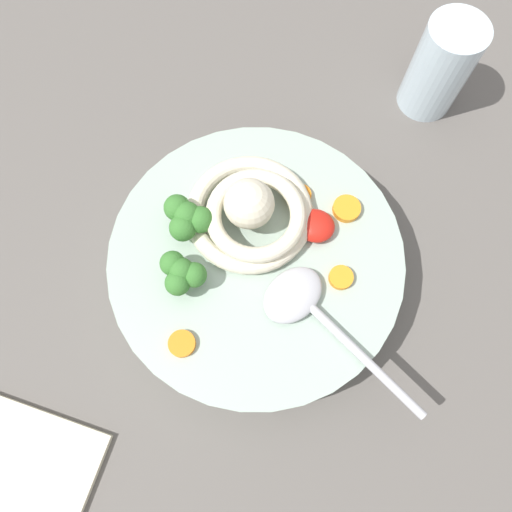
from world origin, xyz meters
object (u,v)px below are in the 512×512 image
(drinking_glass, at_px, (440,68))
(folded_napkin, at_px, (14,475))
(soup_spoon, at_px, (305,301))
(noodle_pile, at_px, (251,212))
(soup_bowl, at_px, (256,265))

(drinking_glass, relative_size, folded_napkin, 0.77)
(drinking_glass, bearing_deg, folded_napkin, -118.88)
(folded_napkin, bearing_deg, soup_spoon, 46.17)
(soup_spoon, bearing_deg, drinking_glass, 104.92)
(noodle_pile, bearing_deg, drinking_glass, 58.04)
(drinking_glass, bearing_deg, soup_bowl, -115.80)
(noodle_pile, relative_size, drinking_glass, 1.19)
(soup_bowl, xyz_separation_m, noodle_pile, (-0.02, 0.03, 0.04))
(noodle_pile, bearing_deg, soup_bowl, -66.11)
(soup_spoon, bearing_deg, folded_napkin, -105.05)
(noodle_pile, height_order, folded_napkin, noodle_pile)
(soup_spoon, distance_m, drinking_glass, 0.30)
(folded_napkin, bearing_deg, drinking_glass, 61.12)
(noodle_pile, bearing_deg, soup_spoon, -42.71)
(noodle_pile, distance_m, drinking_glass, 0.27)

